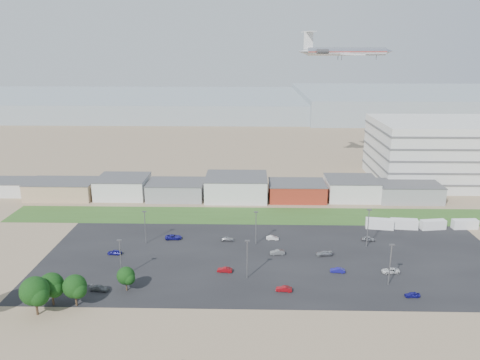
{
  "coord_description": "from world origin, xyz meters",
  "views": [
    {
      "loc": [
        -0.79,
        -92.31,
        53.44
      ],
      "look_at": [
        -3.5,
        22.0,
        20.74
      ],
      "focal_mm": 35.0,
      "sensor_mm": 36.0,
      "label": 1
    }
  ],
  "objects_px": {
    "parked_car_12": "(324,253)",
    "parked_car_6": "(228,239)",
    "parked_car_0": "(390,271)",
    "parked_car_13": "(284,289)",
    "parked_car_8": "(368,239)",
    "parked_car_11": "(273,238)",
    "airliner": "(347,51)",
    "parked_car_7": "(277,252)",
    "parked_car_10": "(99,288)",
    "parked_car_2": "(412,295)",
    "parked_car_4": "(225,270)",
    "box_trailer_a": "(379,224)",
    "parked_car_1": "(338,270)",
    "parked_car_9": "(173,237)",
    "parked_car_5": "(114,252)"
  },
  "relations": [
    {
      "from": "parked_car_0",
      "to": "parked_car_13",
      "type": "relative_size",
      "value": 1.19
    },
    {
      "from": "parked_car_1",
      "to": "parked_car_4",
      "type": "height_order",
      "value": "parked_car_4"
    },
    {
      "from": "parked_car_7",
      "to": "parked_car_8",
      "type": "xyz_separation_m",
      "value": [
        26.45,
        9.75,
        -0.01
      ]
    },
    {
      "from": "parked_car_8",
      "to": "parked_car_13",
      "type": "xyz_separation_m",
      "value": [
        -26.03,
        -29.26,
        -0.03
      ]
    },
    {
      "from": "parked_car_4",
      "to": "parked_car_9",
      "type": "bearing_deg",
      "value": -135.59
    },
    {
      "from": "parked_car_2",
      "to": "parked_car_12",
      "type": "height_order",
      "value": "parked_car_12"
    },
    {
      "from": "parked_car_8",
      "to": "parked_car_11",
      "type": "height_order",
      "value": "parked_car_8"
    },
    {
      "from": "box_trailer_a",
      "to": "parked_car_1",
      "type": "relative_size",
      "value": 2.26
    },
    {
      "from": "parked_car_12",
      "to": "parked_car_6",
      "type": "bearing_deg",
      "value": -116.13
    },
    {
      "from": "parked_car_2",
      "to": "parked_car_4",
      "type": "height_order",
      "value": "parked_car_4"
    },
    {
      "from": "box_trailer_a",
      "to": "parked_car_9",
      "type": "bearing_deg",
      "value": -162.16
    },
    {
      "from": "parked_car_5",
      "to": "parked_car_13",
      "type": "distance_m",
      "value": 47.66
    },
    {
      "from": "box_trailer_a",
      "to": "parked_car_7",
      "type": "bearing_deg",
      "value": -140.03
    },
    {
      "from": "parked_car_1",
      "to": "parked_car_7",
      "type": "relative_size",
      "value": 0.92
    },
    {
      "from": "parked_car_10",
      "to": "parked_car_11",
      "type": "relative_size",
      "value": 1.2
    },
    {
      "from": "parked_car_6",
      "to": "parked_car_11",
      "type": "xyz_separation_m",
      "value": [
        12.83,
        1.16,
        0.04
      ]
    },
    {
      "from": "parked_car_2",
      "to": "parked_car_4",
      "type": "xyz_separation_m",
      "value": [
        -42.21,
        10.93,
        0.04
      ]
    },
    {
      "from": "box_trailer_a",
      "to": "parked_car_12",
      "type": "xyz_separation_m",
      "value": [
        -19.71,
        -19.81,
        -0.9
      ]
    },
    {
      "from": "box_trailer_a",
      "to": "parked_car_8",
      "type": "height_order",
      "value": "box_trailer_a"
    },
    {
      "from": "parked_car_2",
      "to": "parked_car_5",
      "type": "height_order",
      "value": "parked_car_5"
    },
    {
      "from": "airliner",
      "to": "parked_car_0",
      "type": "relative_size",
      "value": 9.77
    },
    {
      "from": "airliner",
      "to": "parked_car_13",
      "type": "relative_size",
      "value": 11.63
    },
    {
      "from": "parked_car_10",
      "to": "airliner",
      "type": "bearing_deg",
      "value": -27.47
    },
    {
      "from": "parked_car_2",
      "to": "parked_car_11",
      "type": "distance_m",
      "value": 43.01
    },
    {
      "from": "parked_car_1",
      "to": "parked_car_13",
      "type": "relative_size",
      "value": 0.98
    },
    {
      "from": "parked_car_4",
      "to": "parked_car_6",
      "type": "height_order",
      "value": "parked_car_4"
    },
    {
      "from": "parked_car_12",
      "to": "parked_car_13",
      "type": "bearing_deg",
      "value": -38.85
    },
    {
      "from": "parked_car_0",
      "to": "parked_car_11",
      "type": "xyz_separation_m",
      "value": [
        -28.01,
        19.78,
        -0.02
      ]
    },
    {
      "from": "airliner",
      "to": "parked_car_2",
      "type": "height_order",
      "value": "airliner"
    },
    {
      "from": "box_trailer_a",
      "to": "parked_car_12",
      "type": "bearing_deg",
      "value": -126.03
    },
    {
      "from": "parked_car_10",
      "to": "parked_car_11",
      "type": "distance_m",
      "value": 50.56
    },
    {
      "from": "box_trailer_a",
      "to": "airliner",
      "type": "height_order",
      "value": "airliner"
    },
    {
      "from": "parked_car_8",
      "to": "parked_car_2",
      "type": "bearing_deg",
      "value": -170.28
    },
    {
      "from": "parked_car_9",
      "to": "box_trailer_a",
      "type": "bearing_deg",
      "value": -84.89
    },
    {
      "from": "box_trailer_a",
      "to": "parked_car_0",
      "type": "relative_size",
      "value": 1.87
    },
    {
      "from": "airliner",
      "to": "parked_car_7",
      "type": "distance_m",
      "value": 107.25
    },
    {
      "from": "parked_car_2",
      "to": "parked_car_9",
      "type": "height_order",
      "value": "parked_car_9"
    },
    {
      "from": "parked_car_1",
      "to": "parked_car_2",
      "type": "distance_m",
      "value": 18.41
    },
    {
      "from": "parked_car_2",
      "to": "parked_car_8",
      "type": "xyz_separation_m",
      "value": [
        -2.24,
        31.11,
        0.07
      ]
    },
    {
      "from": "parked_car_5",
      "to": "parked_car_8",
      "type": "bearing_deg",
      "value": 104.63
    },
    {
      "from": "parked_car_2",
      "to": "parked_car_4",
      "type": "distance_m",
      "value": 43.6
    },
    {
      "from": "parked_car_9",
      "to": "parked_car_11",
      "type": "distance_m",
      "value": 28.52
    },
    {
      "from": "box_trailer_a",
      "to": "parked_car_6",
      "type": "height_order",
      "value": "box_trailer_a"
    },
    {
      "from": "parked_car_7",
      "to": "box_trailer_a",
      "type": "bearing_deg",
      "value": 115.36
    },
    {
      "from": "parked_car_11",
      "to": "parked_car_13",
      "type": "distance_m",
      "value": 29.41
    },
    {
      "from": "parked_car_5",
      "to": "parked_car_4",
      "type": "bearing_deg",
      "value": 78.43
    },
    {
      "from": "parked_car_6",
      "to": "parked_car_10",
      "type": "relative_size",
      "value": 0.88
    },
    {
      "from": "box_trailer_a",
      "to": "parked_car_2",
      "type": "height_order",
      "value": "box_trailer_a"
    },
    {
      "from": "parked_car_1",
      "to": "parked_car_11",
      "type": "bearing_deg",
      "value": -136.53
    },
    {
      "from": "parked_car_10",
      "to": "box_trailer_a",
      "type": "bearing_deg",
      "value": -54.97
    }
  ]
}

